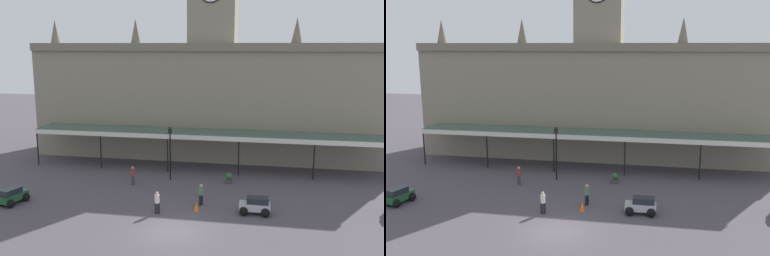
# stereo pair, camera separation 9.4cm
# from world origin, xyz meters

# --- Properties ---
(ground_plane) EXTENTS (140.00, 140.00, 0.00)m
(ground_plane) POSITION_xyz_m (0.00, 0.00, 0.00)
(ground_plane) COLOR #4B444C
(station_building) EXTENTS (38.16, 7.26, 21.45)m
(station_building) POSITION_xyz_m (0.00, 20.05, 6.85)
(station_building) COLOR gray
(station_building) RESTS_ON ground
(entrance_canopy) EXTENTS (34.11, 3.26, 3.79)m
(entrance_canopy) POSITION_xyz_m (-0.00, 14.21, 3.65)
(entrance_canopy) COLOR #38564C
(entrance_canopy) RESTS_ON ground
(car_silver_estate) EXTENTS (2.25, 1.54, 1.27)m
(car_silver_estate) POSITION_xyz_m (5.29, 3.99, 0.56)
(car_silver_estate) COLOR #B2B5BA
(car_silver_estate) RESTS_ON ground
(car_green_estate) EXTENTS (1.89, 2.40, 1.27)m
(car_green_estate) POSITION_xyz_m (-13.17, 2.65, 0.56)
(car_green_estate) COLOR #1E512D
(car_green_estate) RESTS_ON ground
(pedestrian_beside_cars) EXTENTS (0.34, 0.36, 1.67)m
(pedestrian_beside_cars) POSITION_xyz_m (1.14, 4.94, 0.91)
(pedestrian_beside_cars) COLOR black
(pedestrian_beside_cars) RESTS_ON ground
(pedestrian_crossing_forecourt) EXTENTS (0.34, 0.34, 1.67)m
(pedestrian_crossing_forecourt) POSITION_xyz_m (-5.47, 8.56, 0.91)
(pedestrian_crossing_forecourt) COLOR #3F384C
(pedestrian_crossing_forecourt) RESTS_ON ground
(pedestrian_near_entrance) EXTENTS (0.36, 0.34, 1.67)m
(pedestrian_near_entrance) POSITION_xyz_m (-1.73, 2.75, 0.91)
(pedestrian_near_entrance) COLOR black
(pedestrian_near_entrance) RESTS_ON ground
(victorian_lamppost) EXTENTS (0.30, 0.30, 4.89)m
(victorian_lamppost) POSITION_xyz_m (-2.59, 10.62, 3.04)
(victorian_lamppost) COLOR black
(victorian_lamppost) RESTS_ON ground
(traffic_cone) EXTENTS (0.40, 0.40, 0.72)m
(traffic_cone) POSITION_xyz_m (1.00, 3.79, 0.36)
(traffic_cone) COLOR orange
(traffic_cone) RESTS_ON ground
(planter_near_kerb) EXTENTS (0.60, 0.60, 0.96)m
(planter_near_kerb) POSITION_xyz_m (2.76, 10.47, 0.49)
(planter_near_kerb) COLOR #47423D
(planter_near_kerb) RESTS_ON ground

